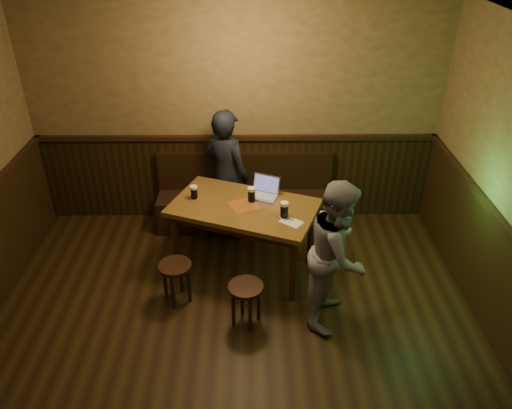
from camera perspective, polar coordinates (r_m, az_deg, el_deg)
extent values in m
cube|color=black|center=(4.54, -3.01, -21.60)|extent=(5.00, 6.00, 0.02)
cube|color=beige|center=(2.87, -4.58, 15.08)|extent=(5.00, 6.00, 0.02)
cube|color=olive|center=(6.17, -2.35, 10.14)|extent=(5.00, 0.02, 2.80)
cube|color=black|center=(6.50, -2.20, 3.02)|extent=(4.98, 0.04, 1.10)
cube|color=black|center=(6.22, -2.31, 7.62)|extent=(4.98, 0.06, 0.06)
cube|color=black|center=(6.42, -1.25, -0.67)|extent=(2.20, 0.50, 0.45)
cube|color=black|center=(6.36, -1.28, 3.92)|extent=(2.20, 0.10, 0.50)
cube|color=brown|center=(5.38, -1.40, -0.35)|extent=(1.75, 1.37, 0.05)
cube|color=#321B0D|center=(5.43, -1.39, -1.09)|extent=(1.58, 1.20, 0.09)
cube|color=maroon|center=(5.37, -1.41, -0.08)|extent=(0.38, 0.38, 0.00)
cylinder|color=#321B0D|center=(5.60, -9.18, -4.41)|extent=(0.08, 0.08, 0.77)
cylinder|color=#321B0D|center=(6.11, -6.05, -0.87)|extent=(0.08, 0.08, 0.77)
cylinder|color=#321B0D|center=(5.16, 4.27, -7.54)|extent=(0.08, 0.08, 0.77)
cylinder|color=#321B0D|center=(5.71, 6.33, -3.41)|extent=(0.08, 0.08, 0.77)
cylinder|color=black|center=(5.18, -9.24, -6.97)|extent=(0.41, 0.41, 0.04)
cylinder|color=black|center=(5.28, -7.68, -9.06)|extent=(0.04, 0.04, 0.44)
cylinder|color=black|center=(5.41, -8.58, -7.99)|extent=(0.04, 0.04, 0.44)
cylinder|color=black|center=(5.36, -10.37, -8.64)|extent=(0.04, 0.04, 0.44)
cylinder|color=black|center=(5.22, -9.51, -9.75)|extent=(0.04, 0.04, 0.44)
cylinder|color=black|center=(4.86, -1.17, -9.45)|extent=(0.43, 0.43, 0.04)
cylinder|color=black|center=(5.03, 0.31, -11.07)|extent=(0.04, 0.04, 0.44)
cylinder|color=black|center=(5.10, -1.59, -10.44)|extent=(0.04, 0.04, 0.44)
cylinder|color=black|center=(4.98, -2.62, -11.70)|extent=(0.04, 0.04, 0.44)
cylinder|color=black|center=(4.91, -0.68, -12.37)|extent=(0.04, 0.04, 0.44)
cylinder|color=maroon|center=(5.53, -7.04, 0.68)|extent=(0.10, 0.10, 0.00)
cylinder|color=silver|center=(5.53, -7.05, 0.71)|extent=(0.09, 0.09, 0.00)
cylinder|color=black|center=(5.50, -7.09, 1.29)|extent=(0.08, 0.08, 0.12)
cylinder|color=beige|center=(5.46, -7.14, 1.99)|extent=(0.08, 0.08, 0.03)
cylinder|color=maroon|center=(5.44, -0.51, 0.36)|extent=(0.11, 0.11, 0.00)
cylinder|color=silver|center=(5.43, -0.51, 0.39)|extent=(0.09, 0.09, 0.00)
cylinder|color=black|center=(5.40, -0.52, 1.02)|extent=(0.08, 0.08, 0.13)
cylinder|color=beige|center=(5.36, -0.52, 1.78)|extent=(0.09, 0.09, 0.03)
cylinder|color=maroon|center=(5.18, 3.22, -1.41)|extent=(0.11, 0.11, 0.00)
cylinder|color=silver|center=(5.17, 3.22, -1.37)|extent=(0.10, 0.10, 0.00)
cylinder|color=black|center=(5.14, 3.24, -0.71)|extent=(0.08, 0.08, 0.14)
cylinder|color=beige|center=(5.09, 3.27, 0.11)|extent=(0.09, 0.09, 0.03)
cube|color=silver|center=(5.52, 0.78, 0.92)|extent=(0.37, 0.32, 0.01)
cube|color=#B2B2B7|center=(5.51, 0.78, 1.01)|extent=(0.32, 0.26, 0.00)
cube|color=silver|center=(5.55, 1.21, 2.41)|extent=(0.31, 0.18, 0.20)
cube|color=#505395|center=(5.54, 1.17, 2.37)|extent=(0.28, 0.16, 0.17)
cube|color=silver|center=(5.10, 4.06, -1.99)|extent=(0.27, 0.25, 0.00)
imported|color=black|center=(5.99, -3.39, 3.38)|extent=(0.72, 0.66, 1.65)
imported|color=gray|center=(4.80, 9.34, -5.56)|extent=(0.81, 0.90, 1.53)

